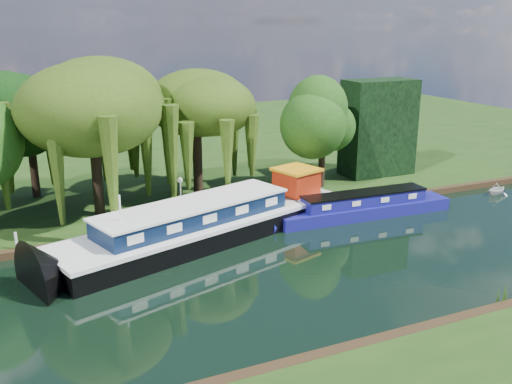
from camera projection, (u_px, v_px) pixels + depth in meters
name	position (u px, v px, depth m)	size (l,w,h in m)	color
ground	(232.00, 283.00, 29.63)	(120.00, 120.00, 0.00)	black
far_bank	(110.00, 150.00, 59.26)	(120.00, 52.00, 0.45)	black
dutch_barge	(211.00, 222.00, 35.50)	(20.40, 10.22, 4.21)	black
narrowboat	(364.00, 207.00, 39.59)	(13.04, 2.74, 1.89)	navy
white_cruiser	(496.00, 194.00, 44.81)	(1.74, 2.02, 1.06)	silver
willow_left	(91.00, 108.00, 36.71)	(8.30, 8.30, 9.95)	black
willow_right	(196.00, 114.00, 41.25)	(6.90, 6.90, 8.40)	black
tree_far_mid	(28.00, 119.00, 41.00)	(5.19, 5.19, 8.49)	black
tree_far_right	(323.00, 122.00, 43.95)	(4.57, 4.57, 7.48)	black
conifer_hedge	(378.00, 128.00, 48.06)	(6.00, 3.00, 8.00)	black
lamppost	(180.00, 186.00, 38.31)	(0.36, 0.36, 2.56)	silver
mooring_posts	(176.00, 218.00, 36.50)	(19.16, 0.16, 1.00)	silver
reeds_near	(437.00, 311.00, 25.57)	(33.70, 1.50, 1.10)	#1D4311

